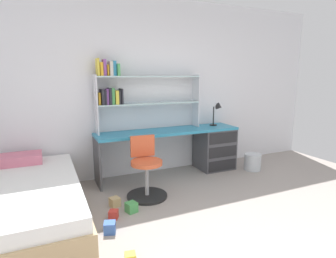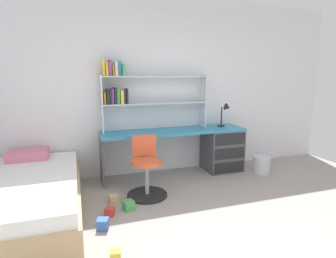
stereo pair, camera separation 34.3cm
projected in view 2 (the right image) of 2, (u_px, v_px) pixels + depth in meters
The scene contains 12 objects.
room_shell at pixel (70, 96), 2.65m from camera, with size 6.15×6.45×2.70m.
desk at pixel (210, 147), 4.49m from camera, with size 2.24×0.51×0.72m.
bookshelf_hutch at pixel (137, 90), 4.09m from camera, with size 1.62×0.22×1.05m.
desk_lamp at pixel (226, 111), 4.49m from camera, with size 0.20×0.17×0.38m.
swivel_chair at pixel (146, 173), 3.58m from camera, with size 0.52×0.52×0.77m.
bed_platform at pixel (20, 198), 3.01m from camera, with size 1.26×2.03×0.57m.
waste_bin at pixel (261, 165), 4.45m from camera, with size 0.27×0.27×0.27m, color silver.
toy_block_natural_0 at pixel (114, 200), 3.38m from camera, with size 0.11×0.11×0.11m, color tan.
toy_block_green_1 at pixel (128, 205), 3.22m from camera, with size 0.11×0.11×0.11m, color #479E51.
toy_block_red_2 at pixel (110, 212), 3.09m from camera, with size 0.09×0.09×0.09m, color red.
toy_block_blue_3 at pixel (103, 224), 2.81m from camera, with size 0.11×0.11×0.11m, color #3860B7.
toy_block_yellow_4 at pixel (115, 255), 2.34m from camera, with size 0.09×0.09×0.09m, color gold.
Camera 2 is at (-1.28, -1.47, 1.54)m, focal length 29.68 mm.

